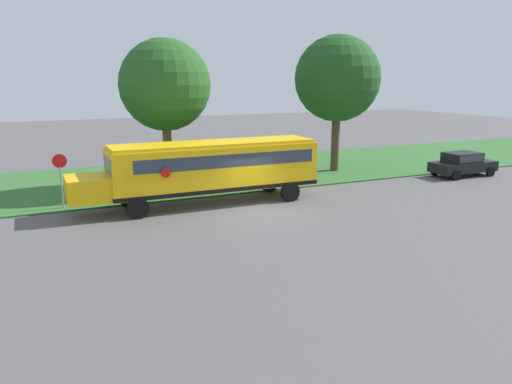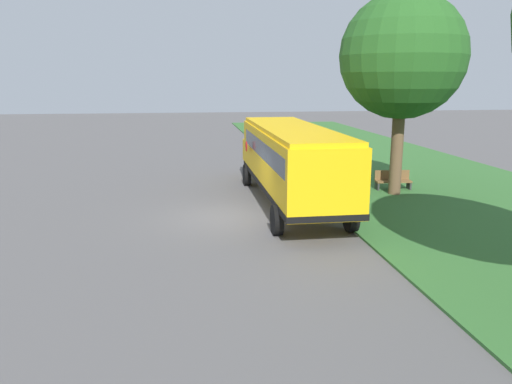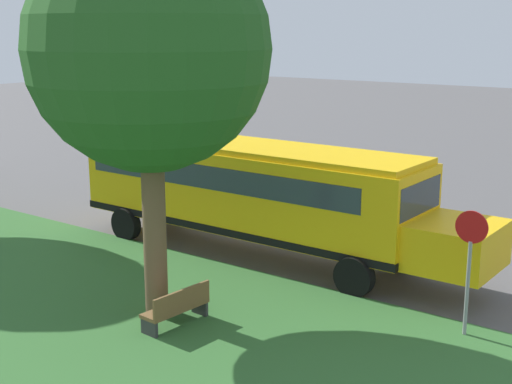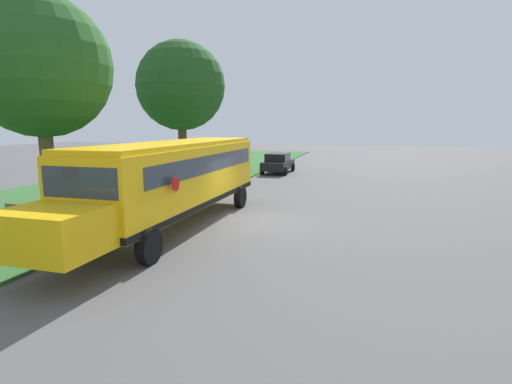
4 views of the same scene
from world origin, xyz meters
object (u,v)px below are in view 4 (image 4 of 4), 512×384
Objects in this scene: school_bus at (174,176)px; oak_tree_roadside_mid at (182,85)px; oak_tree_beside_bus at (38,67)px; park_bench at (26,216)px; car_black_nearest at (278,162)px.

school_bus is 12.74m from oak_tree_roadside_mid.
oak_tree_beside_bus reaches higher than park_bench.
car_black_nearest reaches higher than park_bench.
car_black_nearest is at bearing 75.75° from oak_tree_beside_bus.
car_black_nearest is at bearing 75.31° from park_bench.
car_black_nearest is at bearing 90.41° from school_bus.
car_black_nearest is 19.67m from oak_tree_beside_bus.
car_black_nearest is at bearing 53.52° from oak_tree_roadside_mid.
oak_tree_beside_bus reaches higher than school_bus.
oak_tree_roadside_mid is (-4.98, 10.89, 4.35)m from school_bus.
oak_tree_beside_bus reaches higher than car_black_nearest.
school_bus is 1.46× the size of oak_tree_beside_bus.
school_bus reaches higher than car_black_nearest.
oak_tree_beside_bus is (-4.68, -18.44, 4.98)m from car_black_nearest.
oak_tree_roadside_mid is (-4.86, -6.57, 5.40)m from car_black_nearest.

